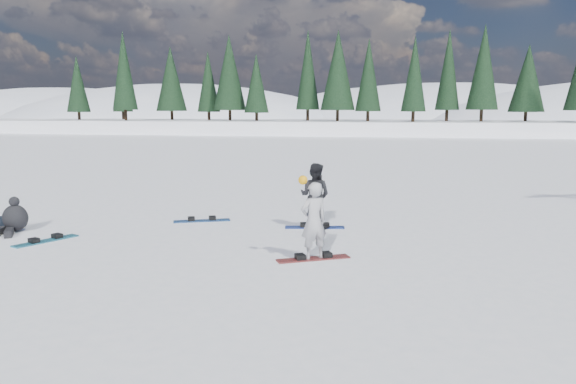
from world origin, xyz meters
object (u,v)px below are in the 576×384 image
at_px(snowboarder_man, 315,196).
at_px(snowboard_loose_a, 46,241).
at_px(snowboard_loose_c, 202,221).
at_px(seated_rider, 14,219).
at_px(snowboarder_woman, 313,220).

relative_size(snowboarder_man, snowboard_loose_a, 1.10).
relative_size(snowboard_loose_a, snowboard_loose_c, 1.00).
xyz_separation_m(seated_rider, snowboard_loose_c, (4.07, 2.11, -0.32)).
bearing_deg(snowboard_loose_c, seated_rider, -174.60).
bearing_deg(snowboard_loose_a, seated_rider, 87.28).
relative_size(snowboarder_woman, snowboard_loose_a, 1.14).
height_order(seated_rider, snowboard_loose_c, seated_rider).
xyz_separation_m(snowboarder_man, snowboard_loose_a, (-5.82, -2.59, -0.81)).
height_order(snowboarder_woman, snowboard_loose_c, snowboarder_woman).
distance_m(snowboarder_woman, snowboarder_man, 3.00).
bearing_deg(snowboard_loose_a, snowboarder_woman, -67.36).
bearing_deg(snowboarder_man, snowboard_loose_c, 9.72).
xyz_separation_m(snowboarder_man, snowboard_loose_c, (-3.09, 0.27, -0.81)).
xyz_separation_m(snowboarder_woman, snowboard_loose_a, (-6.21, 0.39, -0.78)).
xyz_separation_m(seated_rider, snowboard_loose_a, (1.34, -0.74, -0.32)).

